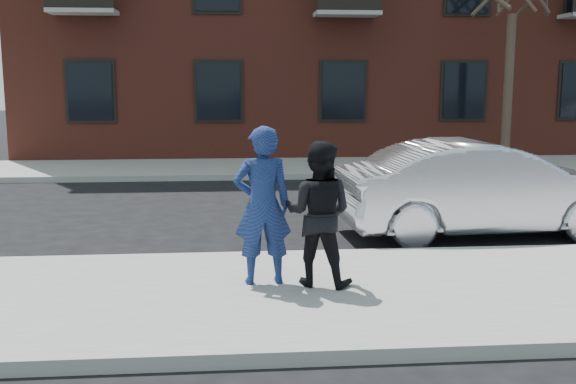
{
  "coord_description": "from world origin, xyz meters",
  "views": [
    {
      "loc": [
        -3.36,
        -7.68,
        2.56
      ],
      "look_at": [
        -2.67,
        0.4,
        1.2
      ],
      "focal_mm": 42.0,
      "sensor_mm": 36.0,
      "label": 1
    }
  ],
  "objects": [
    {
      "name": "far_sidewalk",
      "position": [
        0.0,
        11.25,
        0.07
      ],
      "size": [
        50.0,
        3.5,
        0.15
      ],
      "primitive_type": "cube",
      "color": "gray",
      "rests_on": "ground"
    },
    {
      "name": "near_sidewalk",
      "position": [
        0.0,
        -0.25,
        0.07
      ],
      "size": [
        50.0,
        3.5,
        0.15
      ],
      "primitive_type": "cube",
      "color": "gray",
      "rests_on": "ground"
    },
    {
      "name": "silver_sedan",
      "position": [
        0.77,
        2.9,
        0.79
      ],
      "size": [
        4.87,
        1.98,
        1.57
      ],
      "primitive_type": "imported",
      "rotation": [
        0.0,
        0.0,
        1.64
      ],
      "color": "silver",
      "rests_on": "ground"
    },
    {
      "name": "ground",
      "position": [
        0.0,
        0.0,
        0.0
      ],
      "size": [
        100.0,
        100.0,
        0.0
      ],
      "primitive_type": "plane",
      "color": "black",
      "rests_on": "ground"
    },
    {
      "name": "far_curb",
      "position": [
        0.0,
        9.45,
        0.07
      ],
      "size": [
        50.0,
        0.1,
        0.15
      ],
      "primitive_type": "cube",
      "color": "#999691",
      "rests_on": "ground"
    },
    {
      "name": "man_hoodie",
      "position": [
        -3.0,
        0.11,
        1.09
      ],
      "size": [
        0.72,
        0.54,
        1.88
      ],
      "rotation": [
        0.0,
        0.0,
        3.23
      ],
      "color": "navy",
      "rests_on": "near_sidewalk"
    },
    {
      "name": "man_peacoat",
      "position": [
        -2.35,
        0.01,
        1.0
      ],
      "size": [
        1.01,
        0.9,
        1.71
      ],
      "rotation": [
        0.0,
        0.0,
        2.78
      ],
      "color": "black",
      "rests_on": "near_sidewalk"
    },
    {
      "name": "near_curb",
      "position": [
        0.0,
        1.55,
        0.07
      ],
      "size": [
        50.0,
        0.1,
        0.15
      ],
      "primitive_type": "cube",
      "color": "#999691",
      "rests_on": "ground"
    }
  ]
}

